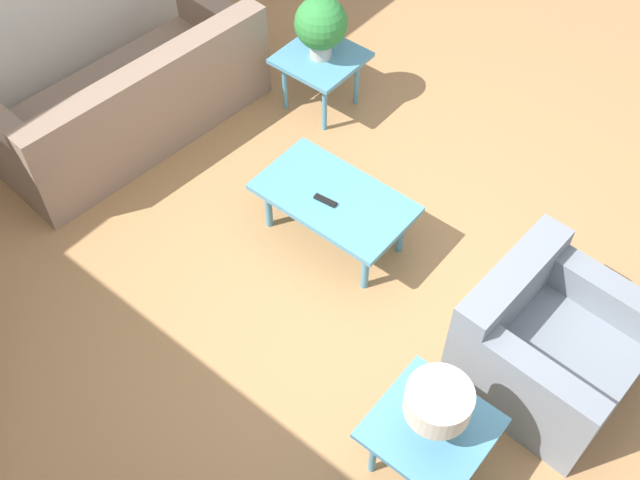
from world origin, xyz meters
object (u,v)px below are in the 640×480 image
at_px(sofa, 135,102).
at_px(potted_plant, 321,25).
at_px(coffee_table, 334,201).
at_px(side_table_lamp, 430,432).
at_px(side_table_plant, 321,63).
at_px(table_lamp, 438,404).
at_px(armchair, 545,345).

bearing_deg(sofa, potted_plant, 146.47).
relative_size(coffee_table, side_table_lamp, 1.75).
distance_m(sofa, coffee_table, 1.85).
relative_size(side_table_plant, potted_plant, 1.20).
height_order(sofa, table_lamp, table_lamp).
bearing_deg(table_lamp, side_table_lamp, -90.00).
height_order(armchair, table_lamp, table_lamp).
bearing_deg(side_table_lamp, side_table_plant, -40.08).
xyz_separation_m(potted_plant, table_lamp, (-2.36, 1.99, -0.03)).
relative_size(sofa, potted_plant, 4.39).
distance_m(armchair, potted_plant, 2.81).
height_order(sofa, side_table_lamp, sofa).
xyz_separation_m(sofa, table_lamp, (-3.25, 0.85, 0.44)).
relative_size(armchair, side_table_lamp, 1.59).
bearing_deg(side_table_plant, potted_plant, -90.00).
xyz_separation_m(coffee_table, table_lamp, (-1.41, 0.97, 0.37)).
distance_m(coffee_table, side_table_lamp, 1.71).
height_order(sofa, side_table_plant, sofa).
bearing_deg(table_lamp, potted_plant, -40.08).
height_order(armchair, side_table_lamp, armchair).
distance_m(side_table_plant, table_lamp, 3.10).
xyz_separation_m(armchair, potted_plant, (2.56, -1.08, 0.45)).
height_order(potted_plant, table_lamp, potted_plant).
height_order(coffee_table, table_lamp, table_lamp).
xyz_separation_m(armchair, side_table_lamp, (0.19, 0.91, 0.11)).
height_order(sofa, potted_plant, potted_plant).
relative_size(sofa, coffee_table, 2.09).
distance_m(sofa, side_table_plant, 1.45).
height_order(coffee_table, potted_plant, potted_plant).
distance_m(side_table_lamp, table_lamp, 0.32).
xyz_separation_m(side_table_plant, table_lamp, (-2.36, 1.99, 0.32)).
bearing_deg(table_lamp, sofa, -14.60).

